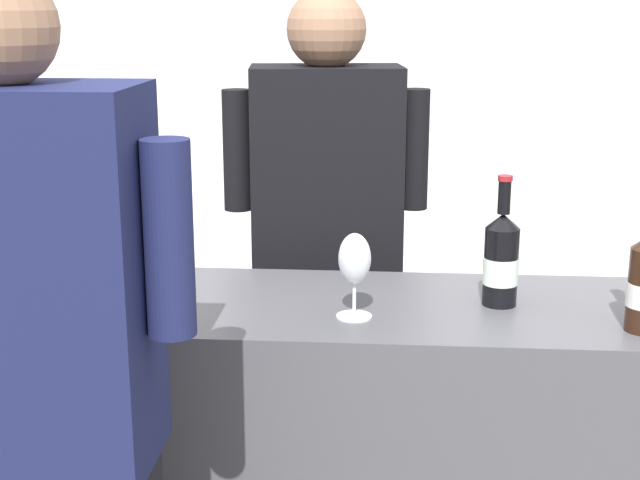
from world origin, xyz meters
The scene contains 8 objects.
wall_back centered at (0.00, 2.60, 1.40)m, with size 8.00×0.10×2.80m, color white.
wine_bottle_0 centered at (-0.76, -0.06, 1.12)m, with size 0.08×0.08×0.34m.
wine_bottle_2 centered at (-0.53, -0.16, 1.12)m, with size 0.08×0.08×0.35m.
wine_bottle_3 centered at (-0.43, -0.11, 1.10)m, with size 0.08×0.08×0.31m.
wine_bottle_4 centered at (0.37, 0.02, 1.10)m, with size 0.08×0.08×0.30m.
wine_glass centered at (0.04, -0.10, 1.12)m, with size 0.08×0.08×0.19m.
ice_bucket centered at (-0.65, 0.10, 1.10)m, with size 0.24×0.24×0.21m.
person_server centered at (-0.07, 0.52, 0.84)m, with size 0.58×0.29×1.71m.
Camera 1 is at (0.11, -2.03, 1.68)m, focal length 51.42 mm.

